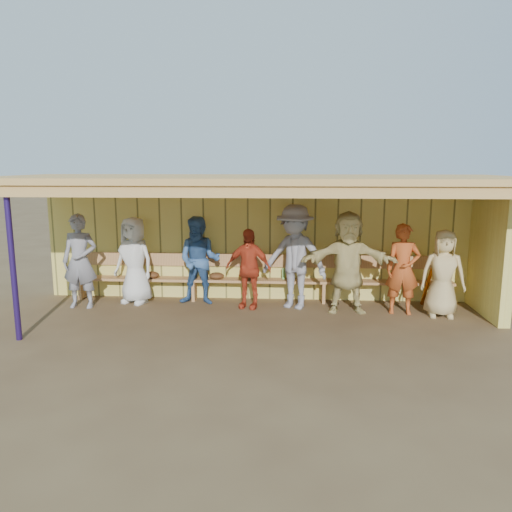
{
  "coord_description": "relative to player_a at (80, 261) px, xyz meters",
  "views": [
    {
      "loc": [
        0.57,
        -8.58,
        2.7
      ],
      "look_at": [
        0.0,
        0.35,
        1.05
      ],
      "focal_mm": 35.0,
      "sensor_mm": 36.0,
      "label": 1
    }
  ],
  "objects": [
    {
      "name": "ground",
      "position": [
        3.34,
        -0.43,
        -0.9
      ],
      "size": [
        90.0,
        90.0,
        0.0
      ],
      "primitive_type": "plane",
      "color": "brown",
      "rests_on": "ground"
    },
    {
      "name": "player_a",
      "position": [
        0.0,
        0.0,
        0.0
      ],
      "size": [
        0.66,
        0.45,
        1.79
      ],
      "primitive_type": "imported",
      "rotation": [
        0.0,
        0.0,
        0.03
      ],
      "color": "gray",
      "rests_on": "ground"
    },
    {
      "name": "player_b",
      "position": [
        0.92,
        0.38,
        -0.04
      ],
      "size": [
        0.97,
        0.8,
        1.7
      ],
      "primitive_type": "imported",
      "rotation": [
        0.0,
        0.0,
        -0.35
      ],
      "color": "silver",
      "rests_on": "ground"
    },
    {
      "name": "player_c",
      "position": [
        2.21,
        0.38,
        -0.04
      ],
      "size": [
        0.87,
        0.7,
        1.72
      ],
      "primitive_type": "imported",
      "rotation": [
        0.0,
        0.0,
        -0.06
      ],
      "color": "#365E96",
      "rests_on": "ground"
    },
    {
      "name": "player_d",
      "position": [
        3.18,
        0.18,
        -0.14
      ],
      "size": [
        0.96,
        0.58,
        1.52
      ],
      "primitive_type": "imported",
      "rotation": [
        0.0,
        0.0,
        -0.25
      ],
      "color": "#BE391E",
      "rests_on": "ground"
    },
    {
      "name": "player_e",
      "position": [
        4.05,
        0.24,
        0.09
      ],
      "size": [
        1.46,
        1.18,
        1.97
      ],
      "primitive_type": "imported",
      "rotation": [
        0.0,
        0.0,
        -0.41
      ],
      "color": "gray",
      "rests_on": "ground"
    },
    {
      "name": "player_f",
      "position": [
        5.02,
        0.01,
        0.04
      ],
      "size": [
        1.74,
        0.57,
        1.87
      ],
      "primitive_type": "imported",
      "rotation": [
        0.0,
        0.0,
        0.01
      ],
      "color": "#D6C278",
      "rests_on": "ground"
    },
    {
      "name": "player_g",
      "position": [
        6.0,
        -0.01,
        -0.07
      ],
      "size": [
        0.64,
        0.46,
        1.65
      ],
      "primitive_type": "imported",
      "rotation": [
        0.0,
        0.0,
        -0.11
      ],
      "color": "#B0481C",
      "rests_on": "ground"
    },
    {
      "name": "player_h",
      "position": [
        6.68,
        -0.15,
        -0.11
      ],
      "size": [
        0.82,
        0.58,
        1.57
      ],
      "primitive_type": "imported",
      "rotation": [
        0.0,
        0.0,
        -0.11
      ],
      "color": "tan",
      "rests_on": "ground"
    },
    {
      "name": "dugout_structure",
      "position": [
        3.73,
        0.26,
        0.8
      ],
      "size": [
        8.8,
        3.2,
        2.5
      ],
      "color": "#E8D563",
      "rests_on": "ground"
    },
    {
      "name": "bench",
      "position": [
        3.34,
        0.69,
        -0.37
      ],
      "size": [
        7.6,
        0.34,
        0.93
      ],
      "color": "tan",
      "rests_on": "ground"
    },
    {
      "name": "dugout_equipment",
      "position": [
        3.07,
        0.56,
        -0.41
      ],
      "size": [
        5.97,
        0.62,
        0.8
      ],
      "color": "orange",
      "rests_on": "ground"
    }
  ]
}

